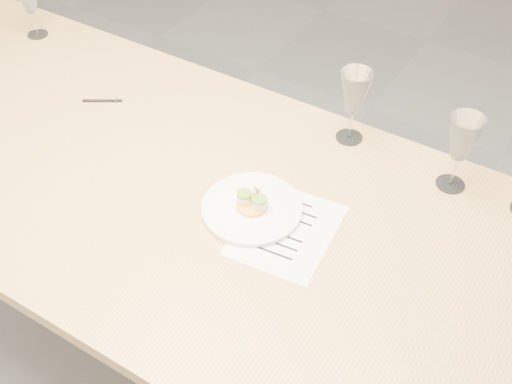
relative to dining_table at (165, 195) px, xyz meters
The scene contains 7 objects.
ground 0.68m from the dining_table, ahead, with size 7.00×7.00×0.00m, color slate.
dining_table is the anchor object (origin of this frame).
dinner_plate 0.29m from the dining_table, ahead, with size 0.26×0.26×0.07m.
recipe_sheet 0.39m from the dining_table, ahead, with size 0.25×0.31×0.00m.
ballpoint_pen 0.41m from the dining_table, 154.47° to the left, with size 0.11×0.07×0.01m.
wine_glass_1 0.59m from the dining_table, 49.70° to the left, with size 0.09×0.09×0.22m.
wine_glass_2 0.80m from the dining_table, 29.65° to the left, with size 0.09×0.09×0.22m.
Camera 1 is at (0.89, -0.95, 1.92)m, focal length 45.00 mm.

